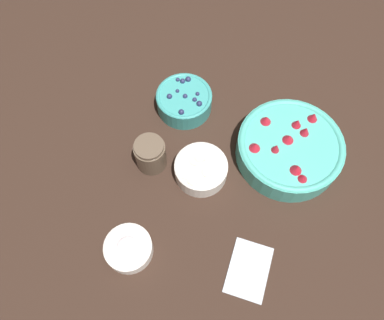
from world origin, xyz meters
The scene contains 7 objects.
ground_plane centered at (0.00, 0.00, 0.00)m, with size 4.00×4.00×0.00m, color black.
bowl_strawberries centered at (-0.12, 0.14, 0.04)m, with size 0.27×0.27×0.09m.
bowl_blueberries centered at (-0.15, -0.17, 0.03)m, with size 0.15×0.15×0.07m.
bowl_bananas centered at (0.02, -0.05, 0.03)m, with size 0.13×0.13×0.05m.
bowl_cream centered at (0.27, -0.11, 0.02)m, with size 0.11×0.11×0.05m.
jar_chocolate centered at (0.04, -0.17, 0.04)m, with size 0.08×0.08×0.09m.
napkin centered at (0.20, 0.15, 0.00)m, with size 0.14×0.11×0.01m.
Camera 1 is at (0.39, 0.10, 0.88)m, focal length 35.00 mm.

